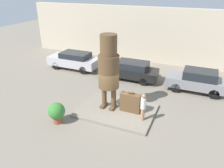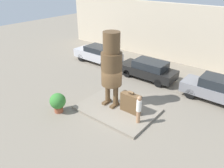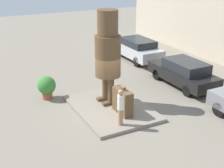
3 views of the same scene
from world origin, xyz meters
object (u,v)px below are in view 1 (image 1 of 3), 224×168
parked_car_grey (197,80)px  parked_car_silver (74,60)px  parked_car_black (130,70)px  statue_figure (109,67)px  giant_suitcase (131,102)px  tourist (143,106)px  planter_pot (57,112)px

parked_car_grey → parked_car_silver: bearing=-2.4°
parked_car_black → parked_car_grey: size_ratio=1.10×
parked_car_silver → statue_figure: bearing=138.0°
statue_figure → giant_suitcase: size_ratio=3.39×
tourist → planter_pot: (-4.47, -1.95, -0.36)m
giant_suitcase → parked_car_silver: 8.96m
tourist → statue_figure: bearing=166.1°
statue_figure → parked_car_grey: 7.15m
statue_figure → planter_pot: bearing=-129.8°
statue_figure → giant_suitcase: 2.54m
parked_car_black → parked_car_grey: 5.20m
tourist → parked_car_black: 6.23m
giant_suitcase → tourist: bearing=-33.7°
giant_suitcase → parked_car_black: 5.28m
tourist → parked_car_silver: 10.10m
giant_suitcase → parked_car_silver: (-7.28, 5.23, 0.10)m
statue_figure → planter_pot: size_ratio=3.71×
parked_car_black → parked_car_grey: (5.20, -0.22, 0.07)m
parked_car_grey → tourist: bearing=64.9°
parked_car_silver → planter_pot: bearing=115.6°
parked_car_silver → planter_pot: (3.75, -7.81, -0.15)m
parked_car_black → planter_pot: 7.79m
tourist → parked_car_grey: tourist is taller
giant_suitcase → tourist: tourist is taller
giant_suitcase → parked_car_black: (-1.72, 4.99, 0.06)m
tourist → parked_car_black: tourist is taller
giant_suitcase → parked_car_grey: bearing=54.0°
giant_suitcase → statue_figure: bearing=-178.1°
giant_suitcase → parked_car_grey: (3.47, 4.78, 0.12)m
parked_car_silver → planter_pot: parked_car_silver is taller
tourist → parked_car_silver: (-8.22, 5.86, -0.21)m
statue_figure → parked_car_silver: statue_figure is taller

